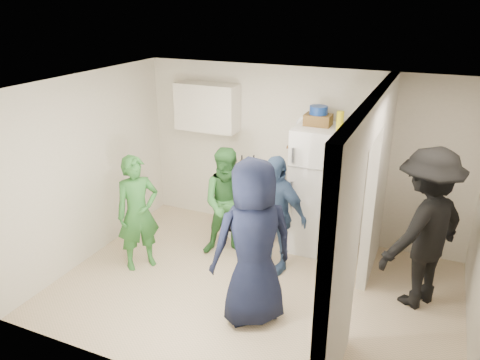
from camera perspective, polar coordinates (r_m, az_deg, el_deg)
name	(u,v)px	position (r m, az deg, el deg)	size (l,w,h in m)	color
floor	(255,289)	(5.96, 1.82, -13.11)	(4.80, 4.80, 0.00)	beige
wall_back	(299,154)	(6.86, 7.26, 3.18)	(4.80, 4.80, 0.00)	silver
wall_front	(180,271)	(4.00, -7.27, -10.94)	(4.80, 4.80, 0.00)	silver
wall_left	(89,168)	(6.56, -17.89, 1.42)	(3.40, 3.40, 0.00)	silver
ceiling	(258,87)	(4.99, 2.16, 11.26)	(4.80, 4.80, 0.00)	white
partition_pier_back	(378,180)	(6.09, 16.46, 0.03)	(0.12, 1.20, 2.50)	silver
partition_pier_front	(339,266)	(4.12, 12.02, -10.27)	(0.12, 1.20, 2.50)	silver
partition_header	(373,117)	(4.73, 15.87, 7.43)	(0.12, 1.00, 0.40)	silver
stove	(255,207)	(7.03, 1.86, -3.28)	(0.74, 0.62, 0.88)	white
upper_cabinet	(207,107)	(7.05, -4.03, 8.85)	(0.95, 0.34, 0.70)	silver
fridge	(320,190)	(6.56, 9.72, -1.17)	(0.74, 0.71, 1.79)	white
wicker_basket	(318,120)	(6.32, 9.50, 7.25)	(0.35, 0.25, 0.15)	brown
blue_bowl	(319,110)	(6.29, 9.57, 8.40)	(0.24, 0.24, 0.11)	navy
yellow_cup_stack_top	(340,121)	(6.10, 12.09, 7.04)	(0.09, 0.09, 0.25)	yellow
wall_clock	(304,124)	(6.70, 7.80, 6.73)	(0.22, 0.22, 0.03)	white
spice_shelf	(299,148)	(6.78, 7.17, 3.86)	(0.35, 0.08, 0.03)	olive
yellow_cup_stack_stove	(242,175)	(6.67, 0.25, 0.59)	(0.09, 0.09, 0.25)	#FCA315
red_cup	(265,182)	(6.59, 3.03, -0.30)	(0.09, 0.09, 0.12)	#AE0B2B
person_green_left	(138,213)	(6.20, -12.34, -3.96)	(0.56, 0.37, 1.55)	#32722D
person_green_center	(229,203)	(6.36, -1.35, -2.80)	(0.75, 0.58, 1.54)	#357938
person_denim	(275,214)	(6.01, 4.24, -4.15)	(0.92, 0.38, 1.58)	#344D73
person_navy	(253,244)	(5.00, 1.62, -7.75)	(0.92, 0.60, 1.88)	black
person_nook	(424,229)	(5.67, 21.57, -5.57)	(1.23, 0.71, 1.90)	black
bottle_a	(242,165)	(6.99, 0.22, 1.84)	(0.06, 0.06, 0.31)	brown
bottle_b	(243,171)	(6.82, 0.40, 1.10)	(0.07, 0.07, 0.26)	#254A18
bottle_c	(254,165)	(6.96, 1.68, 1.81)	(0.07, 0.07, 0.32)	silver
bottle_d	(255,172)	(6.78, 1.85, 0.96)	(0.08, 0.08, 0.25)	brown
bottle_e	(266,168)	(6.95, 3.23, 1.43)	(0.07, 0.07, 0.24)	#9199A0
bottle_f	(268,172)	(6.76, 3.39, 0.98)	(0.06, 0.06, 0.28)	#153B1D
bottle_g	(275,170)	(6.84, 4.33, 1.19)	(0.07, 0.07, 0.27)	olive
bottle_h	(233,170)	(6.80, -0.92, 1.17)	(0.07, 0.07, 0.28)	silver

